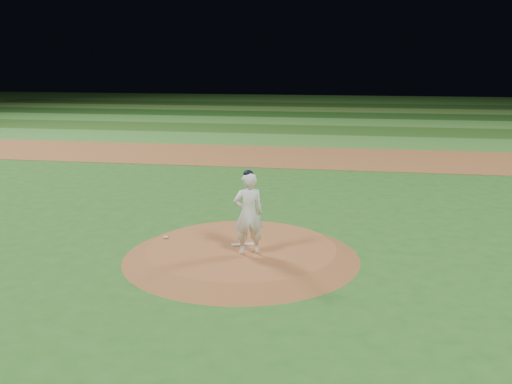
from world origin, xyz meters
name	(u,v)px	position (x,y,z in m)	size (l,w,h in m)	color
ground	(241,257)	(0.00, 0.00, 0.00)	(120.00, 120.00, 0.00)	#275F1E
infield_dirt_band	(299,157)	(0.00, 14.00, 0.01)	(70.00, 6.00, 0.02)	brown
outfield_stripe_0	(309,141)	(0.00, 19.50, 0.01)	(70.00, 5.00, 0.02)	#387A2C
outfield_stripe_1	(315,130)	(0.00, 24.50, 0.01)	(70.00, 5.00, 0.02)	#244F19
outfield_stripe_2	(320,122)	(0.00, 29.50, 0.01)	(70.00, 5.00, 0.02)	#387A2C
outfield_stripe_3	(324,115)	(0.00, 34.50, 0.01)	(70.00, 5.00, 0.02)	#184215
outfield_stripe_4	(327,110)	(0.00, 39.50, 0.01)	(70.00, 5.00, 0.02)	#3D6D27
outfield_stripe_5	(329,105)	(0.00, 44.50, 0.01)	(70.00, 5.00, 0.02)	#1B3F14
pitchers_mound	(241,252)	(0.00, 0.00, 0.12)	(5.50, 5.50, 0.25)	brown
pitching_rubber	(244,244)	(0.04, 0.14, 0.26)	(0.59, 0.15, 0.03)	silver
rosin_bag	(166,237)	(-1.95, 0.32, 0.28)	(0.12, 0.12, 0.06)	silver
pitcher_on_mound	(248,213)	(0.25, -0.42, 1.19)	(0.80, 0.67, 1.91)	white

